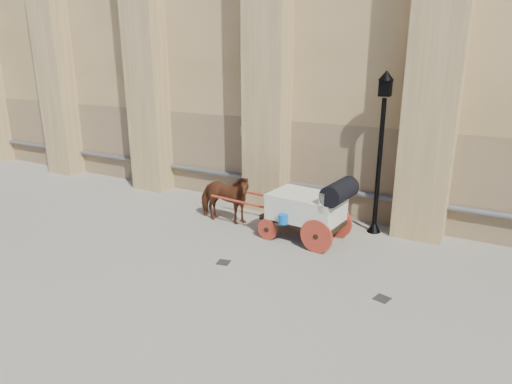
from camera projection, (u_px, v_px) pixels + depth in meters
The scene contains 6 objects.
ground at pixel (237, 253), 12.22m from camera, with size 90.00×90.00×0.00m, color slate.
horse at pixel (224, 198), 14.16m from camera, with size 0.87×1.90×1.61m, color #612F17.
carriage at pixel (311, 206), 12.72m from camera, with size 4.42×1.62×1.90m.
street_lamp at pixel (380, 150), 12.89m from camera, with size 0.44×0.44×4.68m.
drain_grate_near at pixel (223, 262), 11.66m from camera, with size 0.32×0.32×0.01m, color black.
drain_grate_far at pixel (382, 299), 9.96m from camera, with size 0.32×0.32×0.01m, color black.
Camera 1 is at (5.87, -9.52, 5.21)m, focal length 32.00 mm.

